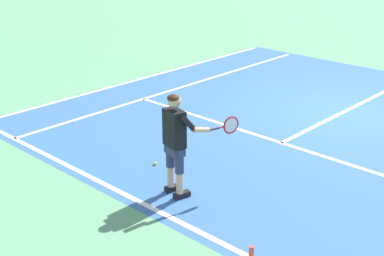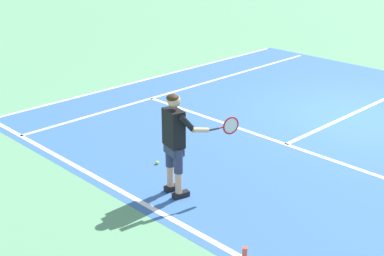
% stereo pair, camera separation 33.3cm
% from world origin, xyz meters
% --- Properties ---
extents(ground_plane, '(80.00, 80.00, 0.00)m').
position_xyz_m(ground_plane, '(0.00, 0.00, 0.00)').
color(ground_plane, '#609E70').
extents(court_inner_surface, '(10.98, 10.35, 0.00)m').
position_xyz_m(court_inner_surface, '(0.00, -0.97, 0.00)').
color(court_inner_surface, '#3866A8').
rests_on(court_inner_surface, ground).
extents(line_baseline, '(10.98, 0.10, 0.01)m').
position_xyz_m(line_baseline, '(0.00, -5.95, 0.00)').
color(line_baseline, white).
rests_on(line_baseline, ground).
extents(line_service, '(8.23, 0.10, 0.01)m').
position_xyz_m(line_service, '(0.00, -2.40, 0.00)').
color(line_service, white).
rests_on(line_service, ground).
extents(line_centre_service, '(0.10, 6.40, 0.01)m').
position_xyz_m(line_centre_service, '(0.00, 0.80, 0.00)').
color(line_centre_service, white).
rests_on(line_centre_service, ground).
extents(line_singles_left, '(0.10, 9.95, 0.01)m').
position_xyz_m(line_singles_left, '(-4.12, -0.97, 0.00)').
color(line_singles_left, white).
rests_on(line_singles_left, ground).
extents(line_doubles_left, '(0.10, 9.95, 0.01)m').
position_xyz_m(line_doubles_left, '(-5.49, -0.97, 0.00)').
color(line_doubles_left, white).
rests_on(line_doubles_left, ground).
extents(tennis_player, '(0.85, 1.05, 1.71)m').
position_xyz_m(tennis_player, '(-0.03, -5.36, 0.99)').
color(tennis_player, black).
rests_on(tennis_player, ground).
extents(tennis_ball_near_feet, '(0.07, 0.07, 0.07)m').
position_xyz_m(tennis_ball_near_feet, '(-1.10, -4.84, 0.03)').
color(tennis_ball_near_feet, '#CCE02D').
rests_on(tennis_ball_near_feet, ground).
extents(water_bottle, '(0.07, 0.07, 0.24)m').
position_xyz_m(water_bottle, '(1.99, -6.02, 0.12)').
color(water_bottle, '#E04C38').
rests_on(water_bottle, ground).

